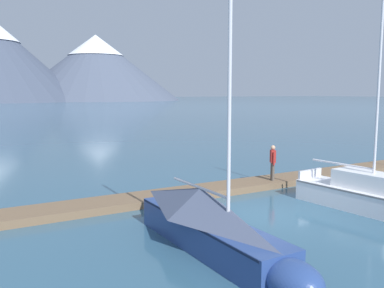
% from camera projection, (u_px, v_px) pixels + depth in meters
% --- Properties ---
extents(ground_plane, '(700.00, 700.00, 0.00)m').
position_uv_depth(ground_plane, '(269.00, 216.00, 15.21)').
color(ground_plane, '#335B75').
extents(mountain_shoulder_ridge, '(91.13, 91.13, 35.55)m').
position_uv_depth(mountain_shoulder_ridge, '(96.00, 67.00, 228.79)').
color(mountain_shoulder_ridge, '#4C566B').
rests_on(mountain_shoulder_ridge, ground).
extents(dock, '(29.43, 2.73, 0.30)m').
position_uv_depth(dock, '(213.00, 190.00, 18.69)').
color(dock, brown).
rests_on(dock, ground).
extents(sailboat_second_berth, '(1.75, 7.28, 8.40)m').
position_uv_depth(sailboat_second_berth, '(212.00, 223.00, 11.75)').
color(sailboat_second_berth, navy).
rests_on(sailboat_second_berth, ground).
extents(sailboat_mid_dock_port, '(2.27, 6.31, 8.55)m').
position_uv_depth(sailboat_mid_dock_port, '(372.00, 197.00, 15.70)').
color(sailboat_mid_dock_port, white).
rests_on(sailboat_mid_dock_port, ground).
extents(person_on_dock, '(0.37, 0.54, 1.69)m').
position_uv_depth(person_on_dock, '(273.00, 160.00, 19.89)').
color(person_on_dock, brown).
rests_on(person_on_dock, dock).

